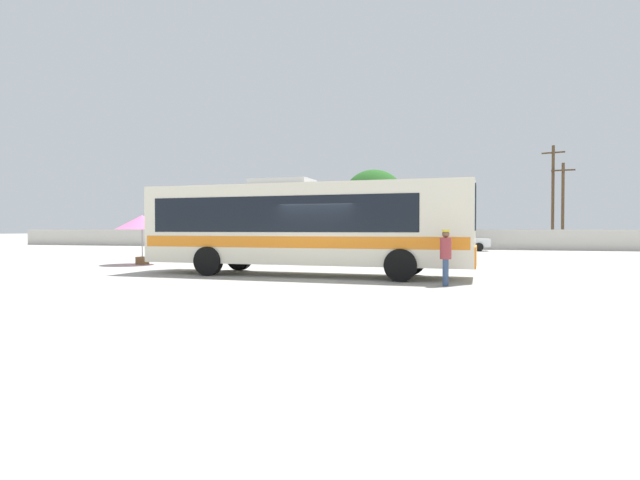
{
  "coord_description": "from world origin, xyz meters",
  "views": [
    {
      "loc": [
        4.82,
        -16.68,
        1.66
      ],
      "look_at": [
        -0.57,
        1.88,
        1.24
      ],
      "focal_mm": 28.41,
      "sensor_mm": 36.0,
      "label": 1
    }
  ],
  "objects_px": {
    "vendor_umbrella_near_gate_pink": "(142,223)",
    "roadside_tree_midleft": "(374,195)",
    "parked_car_second_white": "(313,239)",
    "roadside_tree_midright": "(455,196)",
    "parked_car_third_white": "(377,240)",
    "coach_bus_cream_orange": "(301,224)",
    "parked_car_rightmost_white": "(458,241)",
    "utility_pole_near": "(563,204)",
    "attendant_by_bus_door": "(446,254)",
    "roadside_tree_left": "(317,201)",
    "utility_pole_far": "(553,195)",
    "parked_car_leftmost_silver": "(238,239)"
  },
  "relations": [
    {
      "from": "parked_car_third_white",
      "to": "roadside_tree_midright",
      "type": "bearing_deg",
      "value": 53.69
    },
    {
      "from": "parked_car_third_white",
      "to": "roadside_tree_midright",
      "type": "height_order",
      "value": "roadside_tree_midright"
    },
    {
      "from": "parked_car_third_white",
      "to": "roadside_tree_left",
      "type": "distance_m",
      "value": 12.9
    },
    {
      "from": "roadside_tree_midleft",
      "to": "parked_car_second_white",
      "type": "bearing_deg",
      "value": -123.13
    },
    {
      "from": "coach_bus_cream_orange",
      "to": "roadside_tree_midleft",
      "type": "distance_m",
      "value": 29.42
    },
    {
      "from": "roadside_tree_left",
      "to": "parked_car_leftmost_silver",
      "type": "bearing_deg",
      "value": -114.2
    },
    {
      "from": "parked_car_leftmost_silver",
      "to": "parked_car_second_white",
      "type": "distance_m",
      "value": 6.83
    },
    {
      "from": "attendant_by_bus_door",
      "to": "vendor_umbrella_near_gate_pink",
      "type": "bearing_deg",
      "value": 159.4
    },
    {
      "from": "roadside_tree_midleft",
      "to": "parked_car_rightmost_white",
      "type": "bearing_deg",
      "value": -40.41
    },
    {
      "from": "parked_car_third_white",
      "to": "parked_car_rightmost_white",
      "type": "distance_m",
      "value": 6.34
    },
    {
      "from": "roadside_tree_left",
      "to": "roadside_tree_midright",
      "type": "xyz_separation_m",
      "value": [
        13.74,
        -1.47,
        0.18
      ]
    },
    {
      "from": "parked_car_third_white",
      "to": "utility_pole_far",
      "type": "bearing_deg",
      "value": 21.72
    },
    {
      "from": "roadside_tree_left",
      "to": "roadside_tree_midleft",
      "type": "distance_m",
      "value": 7.34
    },
    {
      "from": "parked_car_rightmost_white",
      "to": "roadside_tree_left",
      "type": "height_order",
      "value": "roadside_tree_left"
    },
    {
      "from": "parked_car_rightmost_white",
      "to": "attendant_by_bus_door",
      "type": "bearing_deg",
      "value": -89.85
    },
    {
      "from": "roadside_tree_midleft",
      "to": "roadside_tree_midright",
      "type": "distance_m",
      "value": 7.53
    },
    {
      "from": "attendant_by_bus_door",
      "to": "vendor_umbrella_near_gate_pink",
      "type": "height_order",
      "value": "vendor_umbrella_near_gate_pink"
    },
    {
      "from": "parked_car_second_white",
      "to": "utility_pole_far",
      "type": "height_order",
      "value": "utility_pole_far"
    },
    {
      "from": "roadside_tree_midright",
      "to": "parked_car_third_white",
      "type": "bearing_deg",
      "value": -126.31
    },
    {
      "from": "parked_car_third_white",
      "to": "roadside_tree_left",
      "type": "relative_size",
      "value": 0.72
    },
    {
      "from": "attendant_by_bus_door",
      "to": "parked_car_second_white",
      "type": "distance_m",
      "value": 27.79
    },
    {
      "from": "parked_car_third_white",
      "to": "roadside_tree_midleft",
      "type": "xyz_separation_m",
      "value": [
        -1.33,
        6.1,
        4.07
      ]
    },
    {
      "from": "parked_car_third_white",
      "to": "parked_car_second_white",
      "type": "bearing_deg",
      "value": -179.84
    },
    {
      "from": "roadside_tree_left",
      "to": "roadside_tree_midright",
      "type": "height_order",
      "value": "roadside_tree_midright"
    },
    {
      "from": "utility_pole_near",
      "to": "parked_car_second_white",
      "type": "bearing_deg",
      "value": -165.51
    },
    {
      "from": "parked_car_leftmost_silver",
      "to": "roadside_tree_left",
      "type": "height_order",
      "value": "roadside_tree_left"
    },
    {
      "from": "roadside_tree_midleft",
      "to": "roadside_tree_left",
      "type": "bearing_deg",
      "value": 151.93
    },
    {
      "from": "parked_car_rightmost_white",
      "to": "utility_pole_near",
      "type": "relative_size",
      "value": 0.65
    },
    {
      "from": "parked_car_third_white",
      "to": "utility_pole_far",
      "type": "relative_size",
      "value": 0.51
    },
    {
      "from": "coach_bus_cream_orange",
      "to": "attendant_by_bus_door",
      "type": "bearing_deg",
      "value": -22.79
    },
    {
      "from": "vendor_umbrella_near_gate_pink",
      "to": "roadside_tree_midleft",
      "type": "height_order",
      "value": "roadside_tree_midleft"
    },
    {
      "from": "vendor_umbrella_near_gate_pink",
      "to": "roadside_tree_midleft",
      "type": "xyz_separation_m",
      "value": [
        6.31,
        26.04,
        2.91
      ]
    },
    {
      "from": "utility_pole_far",
      "to": "parked_car_rightmost_white",
      "type": "bearing_deg",
      "value": -141.73
    },
    {
      "from": "utility_pole_near",
      "to": "parked_car_third_white",
      "type": "bearing_deg",
      "value": -160.62
    },
    {
      "from": "roadside_tree_midleft",
      "to": "parked_car_third_white",
      "type": "bearing_deg",
      "value": -77.74
    },
    {
      "from": "attendant_by_bus_door",
      "to": "parked_car_rightmost_white",
      "type": "bearing_deg",
      "value": 90.15
    },
    {
      "from": "parked_car_leftmost_silver",
      "to": "parked_car_third_white",
      "type": "relative_size",
      "value": 1.02
    },
    {
      "from": "parked_car_third_white",
      "to": "roadside_tree_left",
      "type": "xyz_separation_m",
      "value": [
        -7.8,
        9.55,
        3.79
      ]
    },
    {
      "from": "parked_car_second_white",
      "to": "vendor_umbrella_near_gate_pink",
      "type": "bearing_deg",
      "value": -96.65
    },
    {
      "from": "parked_car_second_white",
      "to": "parked_car_rightmost_white",
      "type": "relative_size",
      "value": 0.98
    },
    {
      "from": "utility_pole_far",
      "to": "roadside_tree_midright",
      "type": "xyz_separation_m",
      "value": [
        -7.91,
        2.56,
        0.27
      ]
    },
    {
      "from": "vendor_umbrella_near_gate_pink",
      "to": "parked_car_second_white",
      "type": "height_order",
      "value": "vendor_umbrella_near_gate_pink"
    },
    {
      "from": "utility_pole_near",
      "to": "roadside_tree_midright",
      "type": "relative_size",
      "value": 1.12
    },
    {
      "from": "parked_car_leftmost_silver",
      "to": "utility_pole_far",
      "type": "height_order",
      "value": "utility_pole_far"
    },
    {
      "from": "coach_bus_cream_orange",
      "to": "parked_car_second_white",
      "type": "xyz_separation_m",
      "value": [
        -6.57,
        23.04,
        -1.06
      ]
    },
    {
      "from": "parked_car_second_white",
      "to": "roadside_tree_midright",
      "type": "relative_size",
      "value": 0.71
    },
    {
      "from": "roadside_tree_left",
      "to": "utility_pole_far",
      "type": "bearing_deg",
      "value": -10.55
    },
    {
      "from": "vendor_umbrella_near_gate_pink",
      "to": "utility_pole_near",
      "type": "height_order",
      "value": "utility_pole_near"
    },
    {
      "from": "coach_bus_cream_orange",
      "to": "roadside_tree_midright",
      "type": "height_order",
      "value": "roadside_tree_midright"
    },
    {
      "from": "parked_car_rightmost_white",
      "to": "roadside_tree_midleft",
      "type": "xyz_separation_m",
      "value": [
        -7.65,
        6.52,
        4.1
      ]
    }
  ]
}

